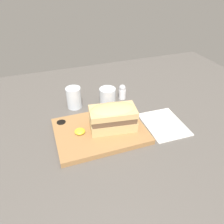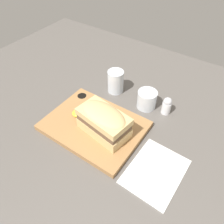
% 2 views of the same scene
% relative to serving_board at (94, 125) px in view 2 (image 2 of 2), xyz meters
% --- Properties ---
extents(dining_table, '(1.69, 1.29, 0.02)m').
position_rel_serving_board_xyz_m(dining_table, '(0.08, 0.02, -0.02)').
color(dining_table, '#56514C').
rests_on(dining_table, ground).
extents(serving_board, '(0.34, 0.26, 0.02)m').
position_rel_serving_board_xyz_m(serving_board, '(0.00, 0.00, 0.00)').
color(serving_board, '#9E7042').
rests_on(serving_board, dining_table).
extents(sandwich, '(0.18, 0.12, 0.10)m').
position_rel_serving_board_xyz_m(sandwich, '(0.05, -0.01, 0.06)').
color(sandwich, tan).
rests_on(sandwich, serving_board).
extents(mustard_dollop, '(0.04, 0.04, 0.02)m').
position_rel_serving_board_xyz_m(mustard_dollop, '(-0.08, 0.00, 0.02)').
color(mustard_dollop, yellow).
rests_on(mustard_dollop, serving_board).
extents(water_glass, '(0.07, 0.07, 0.10)m').
position_rel_serving_board_xyz_m(water_glass, '(-0.05, 0.22, 0.03)').
color(water_glass, silver).
rests_on(water_glass, dining_table).
extents(wine_glass, '(0.07, 0.07, 0.07)m').
position_rel_serving_board_xyz_m(wine_glass, '(0.10, 0.20, 0.02)').
color(wine_glass, silver).
rests_on(wine_glass, dining_table).
extents(napkin, '(0.16, 0.20, 0.00)m').
position_rel_serving_board_xyz_m(napkin, '(0.26, -0.04, -0.01)').
color(napkin, white).
rests_on(napkin, dining_table).
extents(salt_shaker, '(0.03, 0.03, 0.07)m').
position_rel_serving_board_xyz_m(salt_shaker, '(0.18, 0.22, 0.03)').
color(salt_shaker, white).
rests_on(salt_shaker, dining_table).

